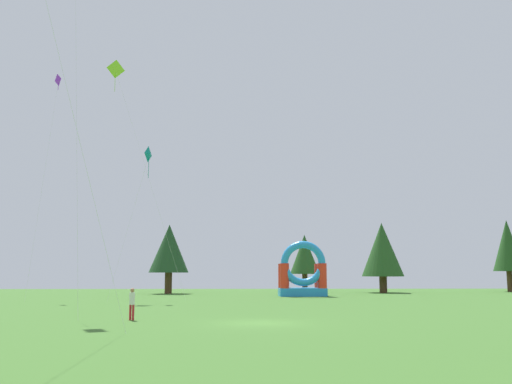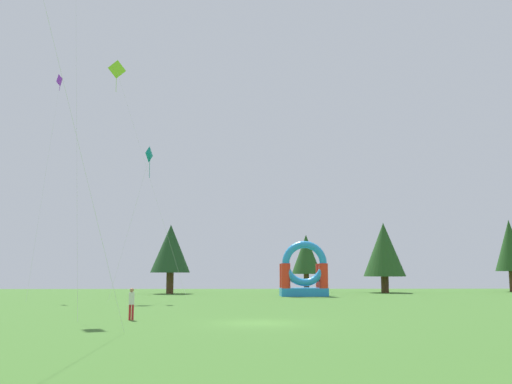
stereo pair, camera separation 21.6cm
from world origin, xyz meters
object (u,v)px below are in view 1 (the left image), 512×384
object	(u,v)px
person_left_edge	(132,301)
inflatable_blue_arch	(303,276)
kite_lime_diamond	(115,71)
kite_teal_diamond	(150,156)
kite_purple_diamond	(59,83)

from	to	relation	value
person_left_edge	inflatable_blue_arch	bearing A→B (deg)	79.72
kite_lime_diamond	inflatable_blue_arch	size ratio (longest dim) A/B	4.10
kite_teal_diamond	inflatable_blue_arch	xyz separation A→B (m)	(15.49, 9.63, -11.32)
person_left_edge	kite_lime_diamond	bearing A→B (deg)	117.99
kite_lime_diamond	person_left_edge	size ratio (longest dim) A/B	14.05
kite_purple_diamond	inflatable_blue_arch	distance (m)	33.26
person_left_edge	inflatable_blue_arch	size ratio (longest dim) A/B	0.29
person_left_edge	kite_teal_diamond	bearing A→B (deg)	109.57
kite_purple_diamond	inflatable_blue_arch	bearing A→B (deg)	8.82
kite_lime_diamond	kite_purple_diamond	bearing A→B (deg)	177.65
kite_teal_diamond	inflatable_blue_arch	bearing A→B (deg)	31.88
kite_teal_diamond	inflatable_blue_arch	size ratio (longest dim) A/B	2.36
person_left_edge	inflatable_blue_arch	distance (m)	33.22
kite_lime_diamond	person_left_edge	world-z (taller)	kite_lime_diamond
kite_lime_diamond	kite_teal_diamond	distance (m)	12.42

